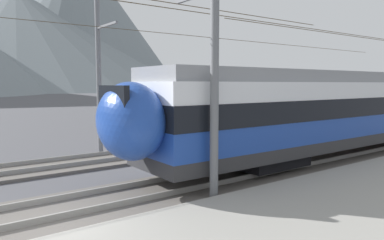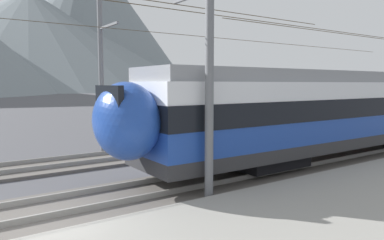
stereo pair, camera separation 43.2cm
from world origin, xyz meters
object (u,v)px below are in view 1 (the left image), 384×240
at_px(train_far_track, 384,97).
at_px(train_near_platform, 369,106).
at_px(catenary_mast_far_side, 100,67).
at_px(catenary_mast_mid, 212,70).

bearing_deg(train_far_track, train_near_platform, -156.70).
height_order(train_near_platform, catenary_mast_far_side, catenary_mast_far_side).
height_order(catenary_mast_mid, catenary_mast_far_side, catenary_mast_far_side).
bearing_deg(train_far_track, catenary_mast_mid, -163.76).
bearing_deg(train_near_platform, train_far_track, 23.30).
height_order(train_far_track, catenary_mast_far_side, catenary_mast_far_side).
distance_m(catenary_mast_mid, catenary_mast_far_side, 8.82).
height_order(train_near_platform, train_far_track, same).
relative_size(train_near_platform, catenary_mast_far_side, 0.68).
height_order(train_near_platform, catenary_mast_mid, catenary_mast_mid).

